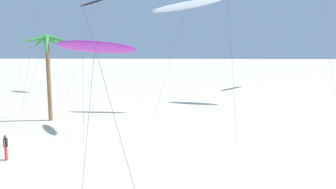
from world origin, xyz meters
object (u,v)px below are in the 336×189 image
object	(u,v)px
palm_tree_4	(48,50)
flying_kite_10	(95,47)
person_near_left	(6,146)
flying_kite_2	(93,3)
flying_kite_1	(186,5)

from	to	relation	value
palm_tree_4	flying_kite_10	xyz separation A→B (m)	(8.22, -16.03, 0.65)
palm_tree_4	person_near_left	world-z (taller)	palm_tree_4
flying_kite_10	palm_tree_4	bearing A→B (deg)	117.15
palm_tree_4	flying_kite_2	distance (m)	21.62
flying_kite_2	flying_kite_10	world-z (taller)	flying_kite_2
flying_kite_1	flying_kite_10	size ratio (longest dim) A/B	1.58
flying_kite_10	person_near_left	bearing A→B (deg)	148.49
palm_tree_4	flying_kite_1	distance (m)	15.00
palm_tree_4	person_near_left	bearing A→B (deg)	-84.14
palm_tree_4	flying_kite_1	size ratio (longest dim) A/B	0.67
palm_tree_4	flying_kite_2	size ratio (longest dim) A/B	0.59
person_near_left	flying_kite_10	bearing A→B (deg)	-31.51
palm_tree_4	flying_kite_1	bearing A→B (deg)	21.61
flying_kite_1	flying_kite_2	xyz separation A→B (m)	(-13.63, 15.37, 1.85)
flying_kite_2	flying_kite_10	size ratio (longest dim) A/B	1.77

